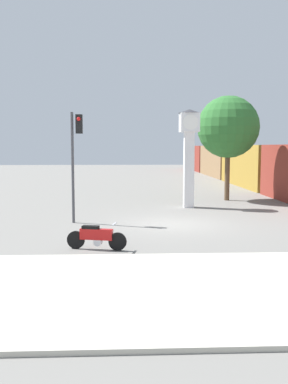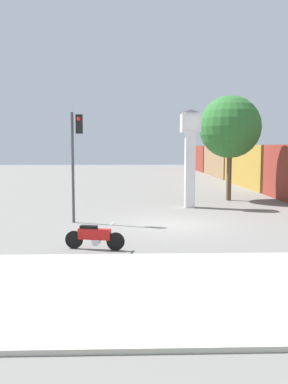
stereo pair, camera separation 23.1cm
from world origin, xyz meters
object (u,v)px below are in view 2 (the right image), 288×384
(freight_train, at_px, (239,163))
(street_tree, at_px, (230,127))
(motorcycle, at_px, (94,237))
(clock_tower, at_px, (190,143))
(traffic_light, at_px, (76,148))

(freight_train, xyz_separation_m, street_tree, (-4.54, -15.62, 2.74))
(motorcycle, distance_m, street_tree, 14.83)
(clock_tower, height_order, freight_train, clock_tower)
(traffic_light, bearing_deg, freight_train, 60.85)
(clock_tower, bearing_deg, traffic_light, -140.75)
(freight_train, bearing_deg, traffic_light, -119.15)
(clock_tower, relative_size, freight_train, 0.11)
(clock_tower, xyz_separation_m, freight_train, (7.34, 18.55, -1.75))
(clock_tower, height_order, traffic_light, clock_tower)
(motorcycle, relative_size, clock_tower, 0.37)
(freight_train, height_order, street_tree, street_tree)
(motorcycle, height_order, street_tree, street_tree)
(traffic_light, relative_size, street_tree, 0.75)
(motorcycle, xyz_separation_m, traffic_light, (-1.17, 4.91, 2.81))
(street_tree, bearing_deg, motorcycle, -120.04)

